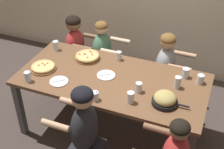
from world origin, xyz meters
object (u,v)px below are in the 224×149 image
Objects in this scene: pizza_board_main at (43,67)px; drinking_glass_b at (119,56)px; drinking_glass_h at (177,83)px; drinking_glass_c at (28,77)px; skillet_bowl at (165,99)px; diner_near_center at (85,139)px; drinking_glass_a at (131,97)px; drinking_glass_g at (139,88)px; diner_far_midright at (164,74)px; empty_plate_a at (59,81)px; empty_plate_b at (106,75)px; drinking_glass_f at (56,46)px; diner_far_midleft at (102,61)px; cocktail_glass_blue at (95,96)px; diner_far_left at (76,54)px; pizza_board_second at (87,57)px; drinking_glass_e at (186,73)px; drinking_glass_d at (200,80)px.

pizza_board_main is 0.91m from drinking_glass_b.
drinking_glass_c is at bearing -162.20° from drinking_glass_h.
skillet_bowl is 0.32× the size of diner_near_center.
drinking_glass_a is at bearing 3.87° from drinking_glass_c.
drinking_glass_g is 0.92m from diner_far_midright.
empty_plate_a is at bearing -123.57° from drinking_glass_b.
pizza_board_main is 0.75m from empty_plate_b.
drinking_glass_c is at bearing -48.92° from diner_far_midright.
drinking_glass_h is (1.60, -0.21, -0.00)m from drinking_glass_f.
drinking_glass_h reaches higher than drinking_glass_c.
diner_far_midleft is (-1.09, 0.93, -0.37)m from skillet_bowl.
cocktail_glass_blue is at bearing -141.76° from drinking_glass_g.
diner_far_left is (-0.01, 1.12, -0.34)m from drinking_glass_c.
drinking_glass_c is at bearing -121.61° from pizza_board_second.
pizza_board_second is at bearing 58.39° from drinking_glass_c.
drinking_glass_f is 0.11× the size of diner_far_midleft.
skillet_bowl reaches higher than cocktail_glass_blue.
diner_far_midright reaches higher than skillet_bowl.
cocktail_glass_blue is at bearing -14.49° from empty_plate_a.
drinking_glass_c is 1.74m from diner_far_midright.
diner_far_midleft reaches higher than drinking_glass_a.
diner_near_center is (-0.75, -1.05, -0.30)m from drinking_glass_e.
drinking_glass_f is (-0.82, 0.30, 0.05)m from empty_plate_b.
drinking_glass_b is 0.09× the size of diner_near_center.
drinking_glass_e is 0.93× the size of drinking_glass_f.
diner_near_center is (-0.92, -1.00, -0.30)m from drinking_glass_d.
empty_plate_a is 1.54m from drinking_glass_d.
diner_far_left reaches higher than cocktail_glass_blue.
drinking_glass_f is at bearing 140.29° from cocktail_glass_blue.
drinking_glass_f is (-0.38, 0.60, 0.05)m from empty_plate_a.
drinking_glass_a is 0.11× the size of diner_far_midleft.
cocktail_glass_blue is 1.14m from drinking_glass_f.
drinking_glass_b is 0.81× the size of drinking_glass_h.
diner_far_midleft is at bearing 116.92° from empty_plate_b.
drinking_glass_g is at bearing -6.67° from diner_far_midright.
drinking_glass_b is 0.82m from drinking_glass_e.
drinking_glass_c is (-0.02, -0.26, 0.03)m from pizza_board_main.
diner_far_midright is (0.12, 1.04, -0.36)m from drinking_glass_a.
cocktail_glass_blue is at bearing 4.36° from diner_near_center.
diner_near_center is at bearing -141.55° from skillet_bowl.
diner_far_midright is (1.26, 0.85, -0.33)m from pizza_board_main.
drinking_glass_b is 0.61m from diner_far_midleft.
drinking_glass_e is (1.59, 0.72, -0.00)m from drinking_glass_c.
diner_far_left is at bearing 144.86° from drinking_glass_g.
diner_far_midright is at bearing 136.63° from drinking_glass_d.
empty_plate_a is at bearing -4.36° from diner_far_midleft.
diner_far_midleft reaches higher than drinking_glass_f.
diner_far_midright is (1.34, 0.41, -0.36)m from drinking_glass_f.
drinking_glass_d is at bearing 21.25° from empty_plate_a.
diner_far_left is (-0.83, 1.14, -0.33)m from cocktail_glass_blue.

